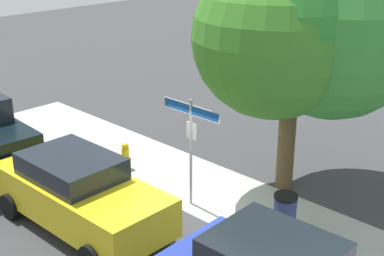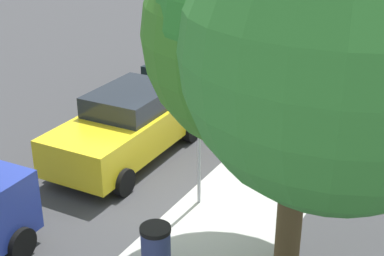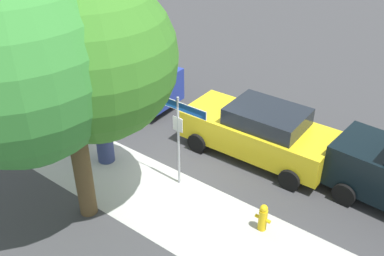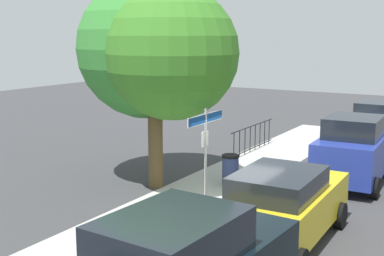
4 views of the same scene
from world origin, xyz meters
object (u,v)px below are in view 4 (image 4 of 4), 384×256
(street_sign, at_px, (206,136))
(fire_hydrant, at_px, (136,228))
(car_yellow, at_px, (281,206))
(trash_bin, at_px, (230,170))
(car_silver, at_px, (381,128))
(shade_tree, at_px, (160,50))
(car_blue, at_px, (354,150))

(street_sign, distance_m, fire_hydrant, 3.29)
(car_yellow, relative_size, trash_bin, 4.82)
(street_sign, bearing_deg, trash_bin, 11.26)
(street_sign, height_order, fire_hydrant, street_sign)
(car_yellow, bearing_deg, street_sign, 66.01)
(street_sign, distance_m, car_silver, 9.82)
(shade_tree, bearing_deg, car_silver, -32.49)
(car_blue, relative_size, trash_bin, 4.21)
(car_silver, bearing_deg, car_blue, -176.21)
(car_yellow, bearing_deg, fire_hydrant, 121.10)
(shade_tree, relative_size, car_silver, 1.58)
(street_sign, bearing_deg, shade_tree, 59.44)
(car_silver, bearing_deg, shade_tree, 150.29)
(car_silver, bearing_deg, car_yellow, -177.83)
(shade_tree, xyz_separation_m, car_silver, (7.98, -5.08, -3.21))
(shade_tree, xyz_separation_m, fire_hydrant, (-4.25, -2.19, -3.87))
(shade_tree, height_order, car_yellow, shade_tree)
(car_yellow, distance_m, car_blue, 5.80)
(shade_tree, bearing_deg, trash_bin, -60.02)
(car_silver, distance_m, fire_hydrant, 12.59)
(car_silver, bearing_deg, trash_bin, 157.93)
(car_yellow, height_order, fire_hydrant, car_yellow)
(street_sign, bearing_deg, car_blue, -30.51)
(street_sign, height_order, car_silver, street_sign)
(car_blue, bearing_deg, car_yellow, 175.87)
(street_sign, xyz_separation_m, fire_hydrant, (-2.84, 0.20, -1.66))
(car_blue, relative_size, car_silver, 1.00)
(car_blue, xyz_separation_m, trash_bin, (-2.20, 3.27, -0.58))
(shade_tree, height_order, trash_bin, shade_tree)
(car_yellow, relative_size, car_blue, 1.15)
(car_blue, bearing_deg, fire_hydrant, 156.29)
(street_sign, xyz_separation_m, car_silver, (9.39, -2.69, -1.00))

